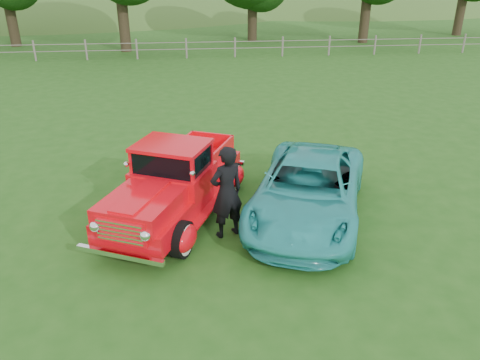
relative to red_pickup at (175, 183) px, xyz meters
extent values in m
plane|color=#205316|center=(0.31, -2.04, -0.80)|extent=(140.00, 140.00, 0.00)
ellipsoid|color=#3A6324|center=(-17.69, 55.96, -5.75)|extent=(84.00, 60.00, 18.00)
ellipsoid|color=#3A6324|center=(20.31, 59.96, -4.65)|extent=(72.00, 52.00, 14.00)
cube|color=slate|center=(0.31, 19.96, -0.25)|extent=(48.00, 0.04, 0.04)
cube|color=slate|center=(0.31, 19.96, 0.15)|extent=(48.00, 0.04, 0.04)
cylinder|color=black|center=(-11.69, 25.96, 1.18)|extent=(0.70, 0.70, 3.96)
cylinder|color=black|center=(-3.69, 22.96, 1.62)|extent=(0.70, 0.70, 4.84)
cylinder|color=black|center=(5.31, 26.96, 1.07)|extent=(0.70, 0.70, 3.74)
cylinder|color=black|center=(13.31, 24.96, 1.40)|extent=(0.70, 0.70, 4.40)
cylinder|color=black|center=(22.31, 27.96, 1.29)|extent=(0.70, 0.70, 4.18)
cylinder|color=black|center=(-1.38, -1.04, -0.42)|extent=(0.53, 0.79, 0.76)
cylinder|color=black|center=(0.13, -1.72, -0.42)|extent=(0.53, 0.79, 0.76)
cylinder|color=black|center=(-0.10, 1.79, -0.42)|extent=(0.53, 0.79, 0.76)
cylinder|color=black|center=(1.41, 1.11, -0.42)|extent=(0.53, 0.79, 0.76)
cube|color=red|center=(0.02, 0.03, -0.22)|extent=(3.31, 4.84, 0.44)
ellipsoid|color=red|center=(-1.44, -1.01, -0.38)|extent=(0.69, 0.85, 0.54)
ellipsoid|color=red|center=(0.20, -1.75, -0.38)|extent=(0.69, 0.85, 0.54)
ellipsoid|color=red|center=(-0.17, 1.82, -0.38)|extent=(0.69, 0.85, 0.54)
ellipsoid|color=red|center=(1.47, 1.08, -0.38)|extent=(0.69, 0.85, 0.54)
cube|color=red|center=(-0.62, -1.38, 0.17)|extent=(1.87, 2.01, 0.42)
cube|color=red|center=(-0.03, -0.06, 0.19)|extent=(2.01, 1.89, 0.44)
cube|color=black|center=(-0.03, -0.06, 0.66)|extent=(1.78, 1.61, 0.50)
cube|color=red|center=(-0.03, -0.06, 0.94)|extent=(1.89, 1.74, 0.08)
cube|color=red|center=(0.57, 1.26, 0.15)|extent=(1.88, 2.26, 0.45)
cube|color=white|center=(-0.96, -2.12, 0.05)|extent=(1.01, 0.53, 0.50)
cube|color=white|center=(-1.00, -2.21, -0.38)|extent=(1.69, 0.83, 0.10)
cube|color=white|center=(1.01, 2.24, -0.38)|extent=(1.60, 0.79, 0.10)
imported|color=teal|center=(2.98, -0.42, -0.11)|extent=(3.93, 5.46, 1.38)
imported|color=black|center=(1.09, -1.01, 0.22)|extent=(0.87, 0.75, 2.02)
camera|label=1|loc=(0.44, -9.65, 4.50)|focal=35.00mm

